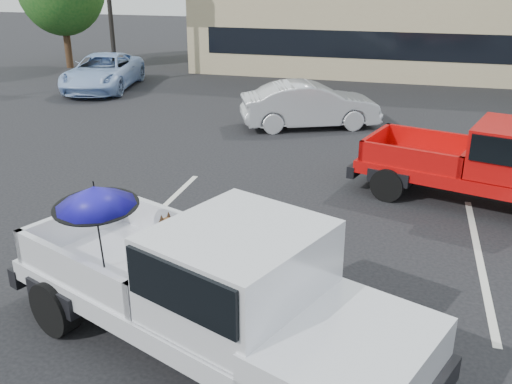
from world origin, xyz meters
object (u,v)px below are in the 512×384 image
silver_pickup (223,287)px  red_pickup (505,163)px  blue_suv (103,72)px  silver_sedan (310,105)px

silver_pickup → red_pickup: bearing=79.8°
red_pickup → blue_suv: red_pickup is taller
red_pickup → blue_suv: 15.95m
red_pickup → silver_sedan: 6.94m
silver_sedan → blue_suv: (-8.75, 3.43, -0.00)m
red_pickup → silver_pickup: bearing=-106.0°
silver_pickup → blue_suv: bearing=146.3°
silver_sedan → silver_pickup: bearing=161.4°
silver_pickup → blue_suv: silver_pickup is taller
red_pickup → silver_sedan: bearing=150.2°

